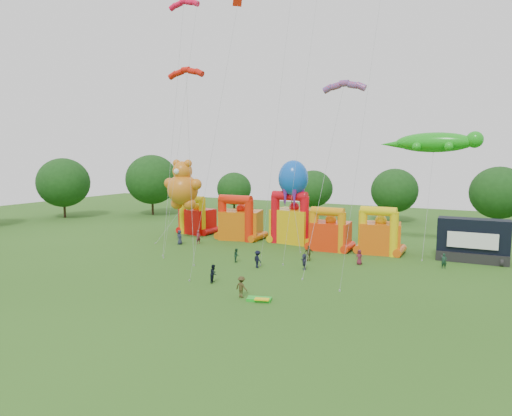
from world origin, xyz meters
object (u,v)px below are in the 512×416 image
at_px(stage_trailer, 473,241).
at_px(teddy_bear_kite, 179,196).
at_px(bouncy_castle_0, 197,219).
at_px(bouncy_castle_2, 293,223).
at_px(spectator_4, 309,253).
at_px(gecko_kite, 433,153).
at_px(octopus_kite, 295,204).
at_px(spectator_0, 180,237).

height_order(stage_trailer, teddy_bear_kite, teddy_bear_kite).
height_order(bouncy_castle_0, bouncy_castle_2, bouncy_castle_2).
distance_m(bouncy_castle_2, spectator_4, 11.30).
xyz_separation_m(gecko_kite, octopus_kite, (-16.17, -4.91, -6.61)).
relative_size(gecko_kite, octopus_kite, 1.31).
xyz_separation_m(bouncy_castle_2, gecko_kite, (17.39, 2.54, 9.48)).
height_order(bouncy_castle_0, spectator_0, bouncy_castle_0).
relative_size(teddy_bear_kite, octopus_kite, 1.01).
xyz_separation_m(octopus_kite, spectator_4, (4.70, -7.07, -4.70)).
bearing_deg(stage_trailer, teddy_bear_kite, -171.53).
xyz_separation_m(bouncy_castle_2, spectator_0, (-12.98, -8.46, -1.73)).
bearing_deg(octopus_kite, teddy_bear_kite, -165.59).
xyz_separation_m(bouncy_castle_0, spectator_0, (3.04, -8.33, -1.27)).
xyz_separation_m(bouncy_castle_2, stage_trailer, (22.44, -0.90, -0.36)).
bearing_deg(bouncy_castle_0, bouncy_castle_2, 0.44).
relative_size(bouncy_castle_0, stage_trailer, 0.78).
bearing_deg(bouncy_castle_2, stage_trailer, -2.31).
distance_m(octopus_kite, spectator_0, 16.13).
height_order(spectator_0, spectator_4, spectator_0).
height_order(octopus_kite, spectator_0, octopus_kite).
bearing_deg(stage_trailer, bouncy_castle_2, 177.69).
xyz_separation_m(bouncy_castle_0, stage_trailer, (38.47, -0.78, 0.11)).
height_order(bouncy_castle_2, teddy_bear_kite, teddy_bear_kite).
bearing_deg(teddy_bear_kite, bouncy_castle_2, 23.87).
bearing_deg(octopus_kite, bouncy_castle_0, 172.58).
bearing_deg(spectator_0, spectator_4, 17.12).
relative_size(bouncy_castle_0, bouncy_castle_2, 0.82).
bearing_deg(octopus_kite, spectator_4, -56.34).
xyz_separation_m(stage_trailer, octopus_kite, (-21.22, -1.47, 3.23)).
bearing_deg(spectator_4, octopus_kite, -92.32).
bearing_deg(spectator_4, teddy_bear_kite, -44.43).
xyz_separation_m(gecko_kite, spectator_4, (-11.46, -11.98, -11.31)).
bearing_deg(bouncy_castle_2, octopus_kite, -62.64).
height_order(teddy_bear_kite, octopus_kite, teddy_bear_kite).
relative_size(bouncy_castle_2, octopus_kite, 0.63).
bearing_deg(octopus_kite, stage_trailer, 3.95).
distance_m(bouncy_castle_2, spectator_0, 15.59).
height_order(teddy_bear_kite, spectator_4, teddy_bear_kite).
bearing_deg(stage_trailer, bouncy_castle_0, 178.84).
bearing_deg(spectator_4, spectator_0, -38.93).
bearing_deg(spectator_0, bouncy_castle_0, 130.11).
height_order(octopus_kite, spectator_4, octopus_kite).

